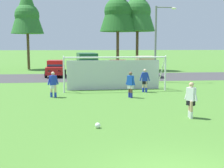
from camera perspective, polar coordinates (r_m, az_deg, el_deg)
The scene contains 16 objects.
ground_plane at distance 22.01m, azimuth 0.01°, elevation -1.25°, with size 400.00×400.00×0.00m, color #477A2D.
parking_lot_strip at distance 31.48m, azimuth -1.90°, elevation 1.34°, with size 52.00×8.40×0.01m, color #3D3D3F.
soccer_ball at distance 12.10m, azimuth -2.72°, elevation -7.85°, with size 0.22×0.22×0.22m.
soccer_goal at distance 22.18m, azimuth 0.41°, elevation 2.18°, with size 7.48×2.17×2.57m.
player_striker_near at distance 14.05m, azimuth 14.74°, elevation -2.98°, with size 0.44×0.69×1.64m.
player_defender_far at distance 18.94m, azimuth 3.52°, elevation -0.14°, with size 0.56×0.61×1.64m.
player_winger_left at distance 21.23m, azimuth 6.25°, elevation 0.63°, with size 0.72×0.29×1.64m.
player_trailing_back at distance 19.39m, azimuth -11.11°, elevation -0.09°, with size 0.72×0.40×1.64m.
parked_car_slot_far_left at distance 32.57m, azimuth -10.64°, elevation 2.96°, with size 2.06×4.21×1.72m.
parked_car_slot_left at distance 30.76m, azimuth -4.78°, elevation 3.68°, with size 2.47×4.94×2.52m.
parked_car_slot_center_left at distance 32.59m, azimuth 1.31°, elevation 3.08°, with size 2.25×4.31×1.72m.
parked_car_slot_center at distance 32.36m, azimuth 6.36°, elevation 3.43°, with size 2.33×4.70×2.16m.
tree_mid_left at distance 43.41m, azimuth -15.86°, elevation 13.42°, with size 4.42×4.42×11.78m.
tree_center_back at distance 38.92m, azimuth 1.10°, elevation 14.79°, with size 4.55×4.55×12.13m.
tree_mid_right at distance 40.57m, azimuth 4.88°, elevation 14.70°, with size 4.64×4.64×12.37m.
street_lamp at distance 27.34m, azimuth 8.65°, elevation 7.69°, with size 2.00×0.32×6.73m.
Camera 1 is at (-2.38, -6.64, 3.27)m, focal length 48.16 mm.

